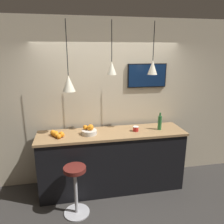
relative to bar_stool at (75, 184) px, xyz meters
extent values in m
plane|color=#33302D|center=(0.64, -0.18, -0.50)|extent=(14.00, 14.00, 0.00)
cube|color=beige|center=(0.64, 0.96, 0.95)|extent=(8.00, 0.06, 2.90)
cube|color=black|center=(0.64, 0.53, 0.01)|extent=(2.42, 0.58, 1.01)
cube|color=#99754C|center=(0.64, 0.53, 0.53)|extent=(2.46, 0.62, 0.04)
cylinder|color=#B7B7BC|center=(0.00, 0.00, -0.49)|extent=(0.38, 0.38, 0.02)
cylinder|color=#B7B7BC|center=(0.00, 0.00, -0.13)|extent=(0.05, 0.05, 0.69)
cylinder|color=#5B1E19|center=(0.00, 0.00, 0.24)|extent=(0.32, 0.32, 0.06)
cylinder|color=beige|center=(0.27, 0.51, 0.59)|extent=(0.24, 0.24, 0.07)
sphere|color=orange|center=(0.20, 0.55, 0.66)|extent=(0.07, 0.07, 0.07)
sphere|color=orange|center=(0.29, 0.50, 0.67)|extent=(0.09, 0.09, 0.09)
sphere|color=orange|center=(0.29, 0.53, 0.67)|extent=(0.09, 0.09, 0.09)
sphere|color=orange|center=(0.29, 0.54, 0.66)|extent=(0.07, 0.07, 0.07)
sphere|color=orange|center=(0.27, 0.51, 0.67)|extent=(0.08, 0.08, 0.08)
sphere|color=orange|center=(-0.17, 0.47, 0.60)|extent=(0.08, 0.08, 0.08)
sphere|color=orange|center=(-0.26, 0.50, 0.60)|extent=(0.08, 0.08, 0.08)
sphere|color=orange|center=(-0.27, 0.53, 0.59)|extent=(0.07, 0.07, 0.07)
sphere|color=orange|center=(-0.29, 0.53, 0.60)|extent=(0.08, 0.08, 0.08)
sphere|color=orange|center=(-0.31, 0.58, 0.60)|extent=(0.09, 0.09, 0.09)
sphere|color=orange|center=(-0.26, 0.57, 0.59)|extent=(0.07, 0.07, 0.07)
sphere|color=orange|center=(-0.21, 0.42, 0.59)|extent=(0.07, 0.07, 0.07)
sphere|color=orange|center=(-0.25, 0.48, 0.59)|extent=(0.08, 0.08, 0.08)
sphere|color=orange|center=(-0.18, 0.51, 0.59)|extent=(0.08, 0.08, 0.08)
cylinder|color=#286B33|center=(1.47, 0.51, 0.67)|extent=(0.06, 0.06, 0.24)
cylinder|color=#286B33|center=(1.47, 0.51, 0.82)|extent=(0.03, 0.03, 0.06)
cylinder|color=red|center=(1.05, 0.51, 0.59)|extent=(0.09, 0.09, 0.07)
cylinder|color=white|center=(1.05, 0.51, 0.63)|extent=(0.09, 0.09, 0.01)
cylinder|color=black|center=(-0.02, 0.56, 1.90)|extent=(0.01, 0.01, 0.80)
cone|color=beige|center=(-0.02, 0.56, 1.38)|extent=(0.20, 0.20, 0.24)
sphere|color=#F9EFCC|center=(-0.02, 0.56, 1.28)|extent=(0.04, 0.04, 0.04)
cylinder|color=black|center=(0.64, 0.56, 2.00)|extent=(0.01, 0.01, 0.60)
cone|color=beige|center=(0.64, 0.56, 1.60)|extent=(0.15, 0.15, 0.20)
sphere|color=#F9EFCC|center=(0.64, 0.56, 1.52)|extent=(0.04, 0.04, 0.04)
cylinder|color=black|center=(1.31, 0.56, 2.01)|extent=(0.01, 0.01, 0.59)
cone|color=beige|center=(1.31, 0.56, 1.60)|extent=(0.16, 0.16, 0.22)
sphere|color=#F9EFCC|center=(1.31, 0.56, 1.51)|extent=(0.04, 0.04, 0.04)
cube|color=black|center=(1.35, 0.91, 1.44)|extent=(0.71, 0.04, 0.42)
cube|color=#0F2347|center=(1.35, 0.89, 1.44)|extent=(0.68, 0.01, 0.39)
camera|label=1|loc=(0.00, -2.81, 1.86)|focal=35.00mm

